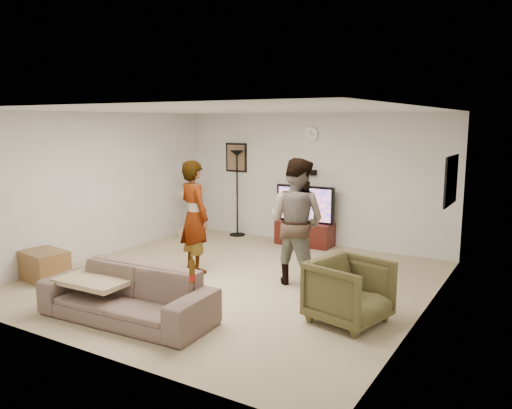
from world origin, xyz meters
The scene contains 24 objects.
floor centered at (0.00, 0.00, -0.01)m, with size 5.50×5.50×0.02m, color tan.
ceiling centered at (0.00, 0.00, 2.51)m, with size 5.50×5.50×0.02m, color white.
wall_back centered at (0.00, 2.75, 1.25)m, with size 5.50×0.04×2.50m, color silver.
wall_front centered at (0.00, -2.75, 1.25)m, with size 5.50×0.04×2.50m, color silver.
wall_left centered at (-2.75, 0.00, 1.25)m, with size 0.04×5.50×2.50m, color silver.
wall_right centered at (2.75, 0.00, 1.25)m, with size 0.04×5.50×2.50m, color silver.
wall_clock centered at (0.00, 2.72, 2.10)m, with size 0.26×0.26×0.04m, color silver.
wall_speaker centered at (0.00, 2.69, 1.38)m, with size 0.25×0.10×0.10m, color black.
picture_back centered at (-1.70, 2.73, 1.60)m, with size 0.42×0.03×0.52m, color brown.
picture_right centered at (2.73, 1.60, 1.50)m, with size 0.03×0.78×0.62m, color #DBAD59.
tv_stand centered at (0.00, 2.50, 0.23)m, with size 1.08×0.45×0.45m, color #35100B.
console_box centered at (-0.02, 2.11, 0.04)m, with size 0.40×0.30×0.07m, color silver.
tv centered at (0.00, 2.50, 0.80)m, with size 1.17×0.08×0.69m, color black.
tv_screen centered at (0.00, 2.46, 0.80)m, with size 1.08×0.01×0.61m, color #E77052.
floor_lamp centered at (-1.57, 2.55, 0.88)m, with size 0.32×0.32×1.75m, color black.
cat_tree centered at (-2.24, 1.91, 0.68)m, with size 0.44×0.44×1.37m, color tan.
person_left centered at (-0.74, 0.06, 0.88)m, with size 0.64×0.42×1.75m, color #A4A7B1.
person_right centered at (0.87, 0.37, 0.92)m, with size 0.89×0.69×1.83m, color #355472.
sofa centered at (-0.22, -1.92, 0.31)m, with size 2.14×0.84×0.62m, color brown.
throw_blanket centered at (-0.70, -1.92, 0.42)m, with size 0.90×0.70×0.06m, color #CCB283.
beer_bottle centered at (0.76, -1.92, 0.75)m, with size 0.06×0.06×0.25m, color #4F2E08.
armchair centered at (2.06, -0.64, 0.38)m, with size 0.81×0.83×0.75m, color #464123.
side_table centered at (-2.40, -1.44, 0.22)m, with size 0.66×0.50×0.44m, color brown.
toy_ball centered at (-1.67, -0.46, 0.03)m, with size 0.07×0.07×0.07m, color #20AB9B.
Camera 1 is at (4.02, -6.04, 2.34)m, focal length 35.35 mm.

